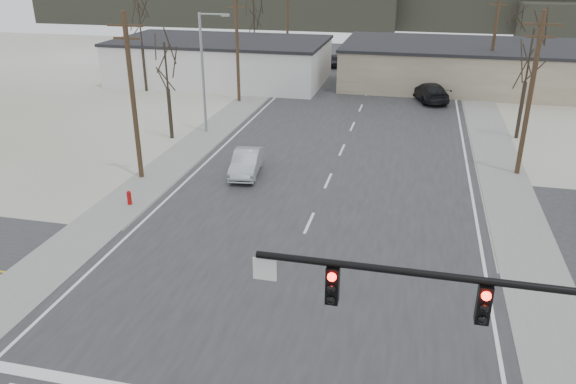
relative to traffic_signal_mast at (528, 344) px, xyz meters
name	(u,v)px	position (x,y,z in m)	size (l,w,h in m)	color
ground	(270,312)	(-7.89, 6.20, -4.67)	(140.00, 140.00, 0.00)	silver
main_road	(331,175)	(-7.89, 21.20, -4.65)	(18.00, 110.00, 0.05)	#28282B
cross_road	(270,312)	(-7.89, 6.20, -4.65)	(90.00, 10.00, 0.04)	#28282B
sidewalk_left	(202,140)	(-18.49, 26.20, -4.64)	(3.00, 90.00, 0.06)	gray
sidewalk_right	(498,162)	(2.71, 26.20, -4.64)	(3.00, 90.00, 0.06)	gray
traffic_signal_mast	(528,344)	(0.00, 0.00, 0.00)	(8.95, 0.43, 7.20)	black
fire_hydrant	(129,198)	(-18.09, 14.20, -4.22)	(0.24, 0.24, 0.87)	#A50C0C
building_left_far	(221,61)	(-23.89, 46.20, -2.42)	(22.30, 12.30, 4.50)	silver
building_right_far	(470,65)	(2.11, 50.20, -2.52)	(26.30, 14.30, 4.30)	tan
upole_left_b	(133,95)	(-19.39, 18.20, 0.55)	(2.20, 0.30, 10.00)	#453220
upole_left_c	(237,45)	(-19.39, 38.20, 0.55)	(2.20, 0.30, 10.00)	#453220
upole_left_d	(287,21)	(-19.39, 58.20, 0.55)	(2.20, 0.30, 10.00)	#453220
upole_right_a	(531,93)	(3.61, 24.20, 0.55)	(2.20, 0.30, 10.00)	#453220
upole_right_b	(494,41)	(3.61, 46.20, 0.55)	(2.20, 0.30, 10.00)	#453220
streetlight_main	(205,67)	(-18.69, 28.20, 0.41)	(2.40, 0.25, 9.00)	gray
tree_left_near	(166,69)	(-20.89, 26.20, 0.55)	(3.30, 3.30, 7.35)	#32281F
tree_right_mid	(529,59)	(4.61, 32.20, 1.26)	(3.74, 3.74, 8.33)	#32281F
tree_left_far	(254,16)	(-21.89, 52.20, 1.61)	(3.96, 3.96, 8.82)	#32281F
tree_right_far	(516,24)	(7.11, 58.20, 0.91)	(3.52, 3.52, 7.84)	#32281F
tree_left_mid	(140,27)	(-29.89, 40.20, 1.61)	(3.96, 3.96, 8.82)	#32281F
hill_left	(218,4)	(-42.89, 98.20, -1.17)	(70.00, 18.00, 7.00)	#333026
hill_center	(482,2)	(7.11, 102.20, -0.17)	(80.00, 18.00, 9.00)	#333026
sedan_crossing	(246,163)	(-13.13, 20.20, -3.88)	(1.58, 4.53, 1.49)	#989FA2
car_far_a	(430,92)	(-1.90, 42.32, -3.78)	(2.38, 5.87, 1.70)	black
car_far_b	(334,60)	(-13.36, 57.59, -3.93)	(1.65, 4.10, 1.40)	black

